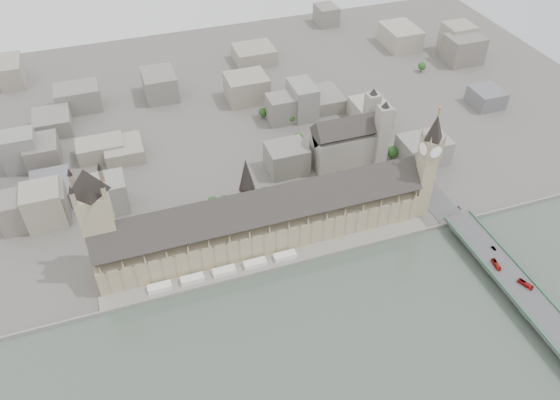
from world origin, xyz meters
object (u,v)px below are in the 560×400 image
object	(u,v)px
elizabeth_tower	(428,159)
westminster_bridge	(509,281)
palace_of_westminster	(262,220)
red_bus_south	(525,284)
car_silver	(494,248)
victoria_tower	(97,218)
westminster_abbey	(350,141)
red_bus_north	(496,264)
car_approach	(459,208)

from	to	relation	value
elizabeth_tower	westminster_bridge	distance (m)	111.81
palace_of_westminster	red_bus_south	bearing A→B (deg)	-35.45
car_silver	victoria_tower	bearing A→B (deg)	156.75
elizabeth_tower	red_bus_south	world-z (taller)	elizabeth_tower
victoria_tower	elizabeth_tower	bearing A→B (deg)	-3.96
palace_of_westminster	westminster_abbey	xyz separation A→B (m)	(110.92, 75.30, 2.38)
palace_of_westminster	red_bus_north	distance (m)	183.93
red_bus_north	car_silver	bearing A→B (deg)	67.72
westminster_bridge	car_silver	distance (m)	29.36
car_silver	red_bus_north	bearing A→B (deg)	-127.44
elizabeth_tower	car_silver	bearing A→B (deg)	-66.85
victoria_tower	car_approach	xyz separation A→B (m)	(289.93, -34.55, -44.32)
palace_of_westminster	elizabeth_tower	distance (m)	142.94
westminster_abbey	car_silver	xyz separation A→B (m)	(55.77, -154.12, -14.07)
westminster_abbey	red_bus_north	bearing A→B (deg)	-74.70
elizabeth_tower	red_bus_north	size ratio (longest dim) A/B	9.39
elizabeth_tower	westminster_abbey	bearing A→B (deg)	107.29
red_bus_north	westminster_abbey	bearing A→B (deg)	113.63
palace_of_westminster	car_silver	distance (m)	184.76
palace_of_westminster	elizabeth_tower	world-z (taller)	elizabeth_tower
elizabeth_tower	car_silver	xyz separation A→B (m)	(28.70, -67.12, -47.08)
elizabeth_tower	car_approach	size ratio (longest dim) A/B	24.51
victoria_tower	red_bus_south	world-z (taller)	victoria_tower
red_bus_south	car_approach	bearing A→B (deg)	65.63
elizabeth_tower	red_bus_south	bearing A→B (deg)	-75.28
red_bus_south	car_silver	bearing A→B (deg)	65.82
westminster_bridge	car_silver	world-z (taller)	car_silver
elizabeth_tower	red_bus_north	bearing A→B (deg)	-76.83
palace_of_westminster	red_bus_south	world-z (taller)	palace_of_westminster
westminster_bridge	westminster_abbey	xyz separation A→B (m)	(-51.08, 182.50, 19.96)
westminster_abbey	palace_of_westminster	bearing A→B (deg)	-145.83
elizabeth_tower	car_approach	bearing A→B (deg)	-28.94
elizabeth_tower	car_approach	xyz separation A→B (m)	(29.93, -16.55, -47.20)
red_bus_south	car_silver	size ratio (longest dim) A/B	2.58
elizabeth_tower	car_silver	size ratio (longest dim) A/B	23.28
palace_of_westminster	red_bus_south	distance (m)	204.03
westminster_bridge	car_approach	distance (m)	79.38
victoria_tower	car_silver	bearing A→B (deg)	-16.43
victoria_tower	westminster_abbey	bearing A→B (deg)	16.50
victoria_tower	red_bus_south	distance (m)	316.70
elizabeth_tower	palace_of_westminster	bearing A→B (deg)	175.15
westminster_bridge	red_bus_south	distance (m)	13.51
westminster_bridge	car_approach	size ratio (longest dim) A/B	74.10
red_bus_north	car_approach	size ratio (longest dim) A/B	2.61
westminster_abbey	car_approach	xyz separation A→B (m)	(57.00, -103.55, -14.19)
victoria_tower	westminster_abbey	xyz separation A→B (m)	(232.92, 69.00, -30.12)
victoria_tower	westminster_bridge	xyz separation A→B (m)	(284.00, -113.50, -50.08)
palace_of_westminster	victoria_tower	size ratio (longest dim) A/B	2.65
palace_of_westminster	victoria_tower	bearing A→B (deg)	177.04
car_approach	victoria_tower	bearing A→B (deg)	174.23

